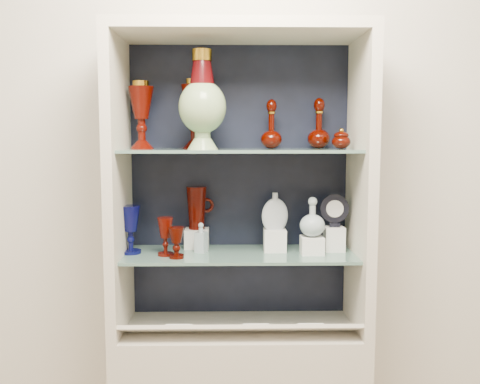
{
  "coord_description": "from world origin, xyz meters",
  "views": [
    {
      "loc": [
        -0.04,
        -0.58,
        1.53
      ],
      "look_at": [
        0.0,
        1.53,
        1.3
      ],
      "focal_mm": 40.0,
      "sensor_mm": 36.0,
      "label": 1
    }
  ],
  "objects_px": {
    "cameo_medallion": "(335,210)",
    "ruby_pitcher": "(197,208)",
    "ruby_decanter_a": "(271,121)",
    "lidded_bowl": "(341,138)",
    "ruby_goblet_small": "(176,243)",
    "pedestal_lamp_right": "(194,114)",
    "clear_round_decanter": "(312,218)",
    "ruby_decanter_b": "(319,122)",
    "enamel_urn": "(202,100)",
    "ruby_goblet_tall": "(165,237)",
    "flat_flask": "(275,210)",
    "clear_square_bottle": "(201,237)",
    "cobalt_goblet": "(130,230)",
    "pedestal_lamp_left": "(141,115)"
  },
  "relations": [
    {
      "from": "cameo_medallion",
      "to": "ruby_pitcher",
      "type": "bearing_deg",
      "value": 176.88
    },
    {
      "from": "ruby_decanter_a",
      "to": "lidded_bowl",
      "type": "height_order",
      "value": "ruby_decanter_a"
    },
    {
      "from": "ruby_goblet_small",
      "to": "ruby_pitcher",
      "type": "height_order",
      "value": "ruby_pitcher"
    },
    {
      "from": "ruby_decanter_a",
      "to": "ruby_goblet_small",
      "type": "height_order",
      "value": "ruby_decanter_a"
    },
    {
      "from": "pedestal_lamp_right",
      "to": "clear_round_decanter",
      "type": "distance_m",
      "value": 0.64
    },
    {
      "from": "ruby_decanter_b",
      "to": "ruby_decanter_a",
      "type": "bearing_deg",
      "value": -171.83
    },
    {
      "from": "ruby_decanter_b",
      "to": "ruby_pitcher",
      "type": "bearing_deg",
      "value": 177.8
    },
    {
      "from": "enamel_urn",
      "to": "ruby_goblet_small",
      "type": "height_order",
      "value": "enamel_urn"
    },
    {
      "from": "ruby_goblet_tall",
      "to": "clear_round_decanter",
      "type": "relative_size",
      "value": 1.0
    },
    {
      "from": "ruby_decanter_b",
      "to": "lidded_bowl",
      "type": "height_order",
      "value": "ruby_decanter_b"
    },
    {
      "from": "flat_flask",
      "to": "lidded_bowl",
      "type": "bearing_deg",
      "value": -19.24
    },
    {
      "from": "enamel_urn",
      "to": "ruby_goblet_tall",
      "type": "xyz_separation_m",
      "value": [
        -0.15,
        0.02,
        -0.53
      ]
    },
    {
      "from": "ruby_pitcher",
      "to": "clear_square_bottle",
      "type": "height_order",
      "value": "ruby_pitcher"
    },
    {
      "from": "cameo_medallion",
      "to": "ruby_goblet_tall",
      "type": "bearing_deg",
      "value": -169.53
    },
    {
      "from": "ruby_pitcher",
      "to": "clear_square_bottle",
      "type": "xyz_separation_m",
      "value": [
        0.02,
        -0.09,
        -0.11
      ]
    },
    {
      "from": "ruby_goblet_tall",
      "to": "cameo_medallion",
      "type": "relative_size",
      "value": 1.1
    },
    {
      "from": "pedestal_lamp_right",
      "to": "enamel_urn",
      "type": "relative_size",
      "value": 0.75
    },
    {
      "from": "flat_flask",
      "to": "clear_round_decanter",
      "type": "height_order",
      "value": "flat_flask"
    },
    {
      "from": "enamel_urn",
      "to": "cameo_medallion",
      "type": "xyz_separation_m",
      "value": [
        0.53,
        0.09,
        -0.44
      ]
    },
    {
      "from": "clear_square_bottle",
      "to": "clear_round_decanter",
      "type": "relative_size",
      "value": 0.8
    },
    {
      "from": "lidded_bowl",
      "to": "ruby_decanter_b",
      "type": "bearing_deg",
      "value": 132.44
    },
    {
      "from": "ruby_goblet_tall",
      "to": "ruby_decanter_a",
      "type": "bearing_deg",
      "value": 13.29
    },
    {
      "from": "ruby_goblet_tall",
      "to": "flat_flask",
      "type": "height_order",
      "value": "flat_flask"
    },
    {
      "from": "ruby_decanter_a",
      "to": "clear_square_bottle",
      "type": "bearing_deg",
      "value": -171.21
    },
    {
      "from": "ruby_pitcher",
      "to": "ruby_goblet_tall",
      "type": "bearing_deg",
      "value": -141.22
    },
    {
      "from": "ruby_pitcher",
      "to": "cobalt_goblet",
      "type": "bearing_deg",
      "value": -171.0
    },
    {
      "from": "cobalt_goblet",
      "to": "ruby_decanter_a",
      "type": "bearing_deg",
      "value": 5.97
    },
    {
      "from": "ruby_goblet_small",
      "to": "enamel_urn",
      "type": "bearing_deg",
      "value": 16.32
    },
    {
      "from": "flat_flask",
      "to": "clear_square_bottle",
      "type": "bearing_deg",
      "value": 170.98
    },
    {
      "from": "pedestal_lamp_left",
      "to": "clear_square_bottle",
      "type": "distance_m",
      "value": 0.55
    },
    {
      "from": "pedestal_lamp_left",
      "to": "ruby_decanter_a",
      "type": "height_order",
      "value": "pedestal_lamp_left"
    },
    {
      "from": "ruby_pitcher",
      "to": "flat_flask",
      "type": "distance_m",
      "value": 0.33
    },
    {
      "from": "ruby_decanter_a",
      "to": "clear_round_decanter",
      "type": "bearing_deg",
      "value": -27.02
    },
    {
      "from": "pedestal_lamp_right",
      "to": "ruby_goblet_small",
      "type": "bearing_deg",
      "value": -109.55
    },
    {
      "from": "enamel_urn",
      "to": "clear_round_decanter",
      "type": "height_order",
      "value": "enamel_urn"
    },
    {
      "from": "cobalt_goblet",
      "to": "flat_flask",
      "type": "height_order",
      "value": "flat_flask"
    },
    {
      "from": "enamel_urn",
      "to": "pedestal_lamp_right",
      "type": "bearing_deg",
      "value": 105.65
    },
    {
      "from": "ruby_decanter_a",
      "to": "cobalt_goblet",
      "type": "bearing_deg",
      "value": -174.03
    },
    {
      "from": "ruby_goblet_small",
      "to": "ruby_pitcher",
      "type": "bearing_deg",
      "value": 71.11
    },
    {
      "from": "flat_flask",
      "to": "ruby_goblet_tall",
      "type": "bearing_deg",
      "value": 177.03
    },
    {
      "from": "cobalt_goblet",
      "to": "flat_flask",
      "type": "relative_size",
      "value": 1.24
    },
    {
      "from": "flat_flask",
      "to": "clear_round_decanter",
      "type": "bearing_deg",
      "value": -33.97
    },
    {
      "from": "ruby_decanter_a",
      "to": "ruby_goblet_small",
      "type": "relative_size",
      "value": 1.84
    },
    {
      "from": "lidded_bowl",
      "to": "ruby_decanter_a",
      "type": "bearing_deg",
      "value": 168.7
    },
    {
      "from": "ruby_goblet_small",
      "to": "clear_round_decanter",
      "type": "distance_m",
      "value": 0.55
    },
    {
      "from": "cobalt_goblet",
      "to": "ruby_goblet_tall",
      "type": "distance_m",
      "value": 0.15
    },
    {
      "from": "cameo_medallion",
      "to": "lidded_bowl",
      "type": "bearing_deg",
      "value": -58.42
    },
    {
      "from": "pedestal_lamp_right",
      "to": "clear_square_bottle",
      "type": "bearing_deg",
      "value": -69.15
    },
    {
      "from": "ruby_pitcher",
      "to": "flat_flask",
      "type": "bearing_deg",
      "value": -26.2
    },
    {
      "from": "pedestal_lamp_left",
      "to": "enamel_urn",
      "type": "distance_m",
      "value": 0.28
    }
  ]
}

